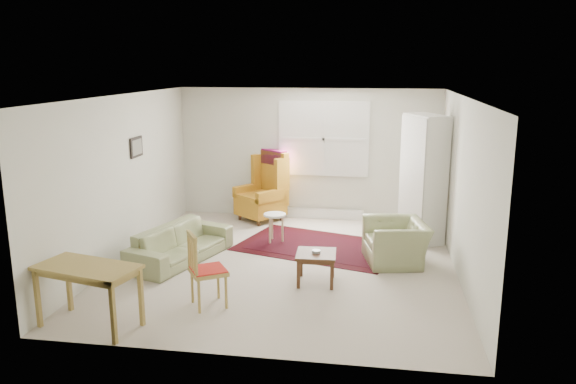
# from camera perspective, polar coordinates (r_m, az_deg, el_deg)

# --- Properties ---
(room) EXTENTS (5.04, 5.54, 2.51)m
(room) POSITION_cam_1_polar(r_m,az_deg,el_deg) (8.35, 0.03, 1.24)
(room) COLOR beige
(room) RESTS_ON ground
(rug) EXTENTS (2.88, 2.27, 0.03)m
(rug) POSITION_cam_1_polar(r_m,az_deg,el_deg) (9.31, 3.06, -5.48)
(rug) COLOR black
(rug) RESTS_ON ground
(sofa) EXTENTS (1.25, 1.96, 0.74)m
(sofa) POSITION_cam_1_polar(r_m,az_deg,el_deg) (8.72, -10.88, -4.53)
(sofa) COLOR #868D5E
(sofa) RESTS_ON ground
(armchair) EXTENTS (1.05, 1.14, 0.77)m
(armchair) POSITION_cam_1_polar(r_m,az_deg,el_deg) (8.63, 10.91, -4.61)
(armchair) COLOR #868D5E
(armchair) RESTS_ON ground
(wingback_chair) EXTENTS (1.11, 1.12, 1.34)m
(wingback_chair) POSITION_cam_1_polar(r_m,az_deg,el_deg) (10.69, -2.84, 0.60)
(wingback_chair) COLOR #BB7F1C
(wingback_chair) RESTS_ON ground
(coffee_table) EXTENTS (0.56, 0.56, 0.44)m
(coffee_table) POSITION_cam_1_polar(r_m,az_deg,el_deg) (7.76, 2.86, -7.68)
(coffee_table) COLOR #452815
(coffee_table) RESTS_ON ground
(stool) EXTENTS (0.39, 0.39, 0.50)m
(stool) POSITION_cam_1_polar(r_m,az_deg,el_deg) (9.47, -1.35, -3.65)
(stool) COLOR white
(stool) RESTS_ON ground
(cabinet) EXTENTS (0.76, 0.96, 2.14)m
(cabinet) POSITION_cam_1_polar(r_m,az_deg,el_deg) (9.68, 13.61, 1.35)
(cabinet) COLOR white
(cabinet) RESTS_ON ground
(desk) EXTENTS (1.26, 0.83, 0.73)m
(desk) POSITION_cam_1_polar(r_m,az_deg,el_deg) (6.87, -19.53, -9.94)
(desk) COLOR #A78C43
(desk) RESTS_ON ground
(desk_chair) EXTENTS (0.58, 0.58, 0.96)m
(desk_chair) POSITION_cam_1_polar(r_m,az_deg,el_deg) (7.03, -8.10, -7.78)
(desk_chair) COLOR #A78C43
(desk_chair) RESTS_ON ground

